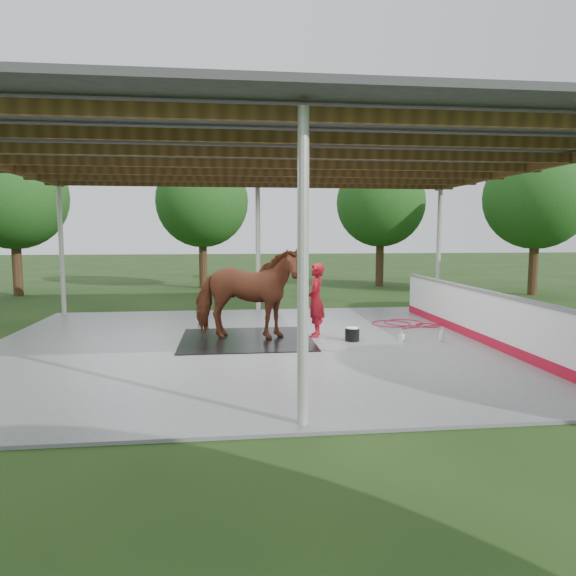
{
  "coord_description": "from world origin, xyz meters",
  "views": [
    {
      "loc": [
        -0.9,
        -10.84,
        2.42
      ],
      "look_at": [
        0.4,
        0.28,
        1.22
      ],
      "focal_mm": 32.0,
      "sensor_mm": 36.0,
      "label": 1
    }
  ],
  "objects": [
    {
      "name": "wash_bucket",
      "position": [
        1.8,
        0.07,
        0.2
      ],
      "size": [
        0.32,
        0.32,
        0.3
      ],
      "color": "black",
      "rests_on": "concrete_slab"
    },
    {
      "name": "soap_bottle_a",
      "position": [
        3.75,
        -0.2,
        0.2
      ],
      "size": [
        0.16,
        0.16,
        0.3
      ],
      "primitive_type": "imported",
      "rotation": [
        0.0,
        0.0,
        0.56
      ],
      "color": "silver",
      "rests_on": "concrete_slab"
    },
    {
      "name": "pavilion_structure",
      "position": [
        0.0,
        -0.0,
        3.97
      ],
      "size": [
        12.6,
        10.6,
        4.05
      ],
      "color": "beige",
      "rests_on": "ground"
    },
    {
      "name": "concrete_slab",
      "position": [
        0.0,
        0.0,
        0.03
      ],
      "size": [
        12.0,
        10.0,
        0.05
      ],
      "primitive_type": "cube",
      "color": "slate",
      "rests_on": "ground"
    },
    {
      "name": "soap_bottle_b",
      "position": [
        2.89,
        -0.06,
        0.16
      ],
      "size": [
        0.14,
        0.13,
        0.22
      ],
      "primitive_type": "imported",
      "rotation": [
        0.0,
        0.0,
        -1.04
      ],
      "color": "#338CD8",
      "rests_on": "concrete_slab"
    },
    {
      "name": "ground",
      "position": [
        0.0,
        0.0,
        0.0
      ],
      "size": [
        100.0,
        100.0,
        0.0
      ],
      "primitive_type": "plane",
      "color": "#1E3814"
    },
    {
      "name": "dasher_board",
      "position": [
        4.6,
        0.0,
        0.59
      ],
      "size": [
        0.16,
        8.0,
        1.15
      ],
      "color": "#AC0E27",
      "rests_on": "concrete_slab"
    },
    {
      "name": "rubber_mat",
      "position": [
        -0.52,
        0.46,
        0.06
      ],
      "size": [
        2.89,
        2.71,
        0.02
      ],
      "primitive_type": "cube",
      "color": "black",
      "rests_on": "concrete_slab"
    },
    {
      "name": "hose_coil",
      "position": [
        3.62,
        2.0,
        0.06
      ],
      "size": [
        1.89,
        1.34,
        0.02
      ],
      "color": "#C30D38",
      "rests_on": "concrete_slab"
    },
    {
      "name": "horse",
      "position": [
        -0.52,
        0.46,
        1.09
      ],
      "size": [
        2.57,
        1.53,
        2.03
      ],
      "primitive_type": "imported",
      "rotation": [
        0.0,
        0.0,
        1.38
      ],
      "color": "brown",
      "rests_on": "rubber_mat"
    },
    {
      "name": "handler",
      "position": [
        1.09,
        0.66,
        0.89
      ],
      "size": [
        0.54,
        0.69,
        1.68
      ],
      "primitive_type": "imported",
      "rotation": [
        0.0,
        0.0,
        -1.82
      ],
      "color": "#AA121F",
      "rests_on": "concrete_slab"
    },
    {
      "name": "tree_belt",
      "position": [
        0.3,
        0.9,
        3.79
      ],
      "size": [
        28.0,
        28.0,
        5.8
      ],
      "color": "#382314",
      "rests_on": "ground"
    }
  ]
}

